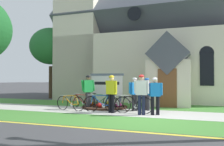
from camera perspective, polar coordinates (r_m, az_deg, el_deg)
ground at (r=13.03m, az=11.86°, el=-8.23°), size 140.00×140.00×0.00m
sidewalk_slab at (r=11.03m, az=0.53°, el=-9.49°), size 32.00×2.34×0.01m
grass_verge at (r=8.85m, az=-4.52°, el=-11.50°), size 32.00×2.40×0.01m
church_lawn at (r=13.51m, az=4.13°, el=-8.00°), size 24.00×2.89×0.01m
curb_paint_stripe at (r=7.65m, az=-8.70°, el=-13.09°), size 28.00×0.16×0.01m
church_building at (r=19.86m, az=7.74°, el=7.56°), size 12.74×12.26×13.11m
church_sign at (r=12.64m, az=-1.27°, el=-3.10°), size 1.87×0.25×1.84m
flower_bed at (r=12.40m, az=-1.82°, el=-8.24°), size 2.40×2.40×0.34m
bicycle_orange at (r=11.48m, az=1.99°, el=-7.28°), size 1.70×0.62×0.80m
bicycle_silver at (r=10.89m, az=-2.58°, el=-7.57°), size 1.80×0.13×0.85m
bicycle_red at (r=10.52m, az=5.37°, el=-7.76°), size 1.75×0.21×0.85m
bicycle_yellow at (r=12.46m, az=-7.38°, el=-6.89°), size 1.71×0.50×0.76m
bicycle_blue at (r=12.13m, az=-2.99°, el=-7.00°), size 1.78×0.08×0.82m
bicycle_black at (r=11.62m, az=-10.23°, el=-7.25°), size 1.70×0.37×0.80m
cyclist_in_white_jersey at (r=11.47m, az=8.61°, el=-4.57°), size 0.47×0.57×1.59m
cyclist_in_red_jersey at (r=9.99m, az=7.28°, el=-4.45°), size 0.67×0.28×1.73m
cyclist_in_green_jersey at (r=10.07m, az=10.57°, el=-4.94°), size 0.62×0.37×1.61m
cyclist_in_blue_jersey at (r=11.99m, az=-5.93°, el=-3.94°), size 0.53×0.61×1.73m
cyclist_in_orange_jersey at (r=10.55m, az=-0.15°, el=-4.37°), size 0.62×0.41×1.71m
cyclist_in_yellow_jersey at (r=11.21m, az=5.59°, el=-4.58°), size 0.46×0.54×1.61m
yard_deciduous_tree at (r=19.14m, az=-14.88°, el=6.34°), size 3.26×3.26×5.59m
distant_hill at (r=88.10m, az=15.59°, el=-2.37°), size 104.95×37.76×22.92m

